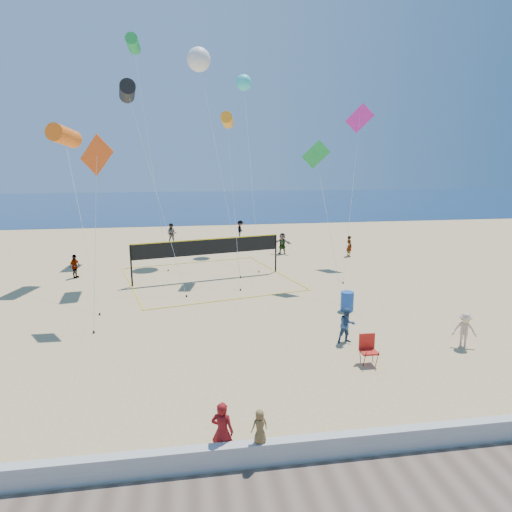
{
  "coord_description": "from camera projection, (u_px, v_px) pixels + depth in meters",
  "views": [
    {
      "loc": [
        -2.2,
        -12.71,
        7.38
      ],
      "look_at": [
        0.12,
        2.0,
        4.13
      ],
      "focal_mm": 32.0,
      "sensor_mm": 36.0,
      "label": 1
    }
  ],
  "objects": [
    {
      "name": "woman",
      "position": [
        222.0,
        432.0,
        11.18
      ],
      "size": [
        0.67,
        0.57,
        1.57
      ],
      "primitive_type": "imported",
      "rotation": [
        0.0,
        0.0,
        2.74
      ],
      "color": "maroon",
      "rests_on": "ground"
    },
    {
      "name": "far_person_3",
      "position": [
        172.0,
        234.0,
        39.11
      ],
      "size": [
        1.0,
        0.85,
        1.79
      ],
      "primitive_type": "imported",
      "rotation": [
        0.0,
        0.0,
        -0.21
      ],
      "color": "gray",
      "rests_on": "ground"
    },
    {
      "name": "trash_barrel",
      "position": [
        347.0,
        301.0,
        22.27
      ],
      "size": [
        0.8,
        0.8,
        0.95
      ],
      "primitive_type": "cylinder",
      "rotation": [
        0.0,
        0.0,
        0.33
      ],
      "color": "#1947A5",
      "rests_on": "ground"
    },
    {
      "name": "kite_0",
      "position": [
        64.0,
        136.0,
        26.38
      ],
      "size": [
        3.42,
        8.53,
        9.24
      ],
      "rotation": [
        0.0,
        0.0,
        -0.23
      ],
      "color": "orange",
      "rests_on": "ground"
    },
    {
      "name": "kite_4",
      "position": [
        317.0,
        162.0,
        25.61
      ],
      "size": [
        1.58,
        4.61,
        8.31
      ],
      "rotation": [
        0.0,
        0.0,
        -0.08
      ],
      "color": "green",
      "rests_on": "ground"
    },
    {
      "name": "far_person_4",
      "position": [
        240.0,
        230.0,
        41.86
      ],
      "size": [
        0.93,
        1.21,
        1.66
      ],
      "primitive_type": "imported",
      "rotation": [
        0.0,
        0.0,
        1.23
      ],
      "color": "gray",
      "rests_on": "ground"
    },
    {
      "name": "far_person_2",
      "position": [
        349.0,
        246.0,
        34.37
      ],
      "size": [
        0.45,
        0.62,
        1.57
      ],
      "primitive_type": "imported",
      "rotation": [
        0.0,
        0.0,
        1.71
      ],
      "color": "gray",
      "rests_on": "ground"
    },
    {
      "name": "kite_8",
      "position": [
        133.0,
        44.0,
        32.84
      ],
      "size": [
        2.57,
        7.72,
        15.92
      ],
      "rotation": [
        0.0,
        0.0,
        -0.03
      ],
      "color": "green",
      "rests_on": "ground"
    },
    {
      "name": "volleyball_net",
      "position": [
        208.0,
        251.0,
        27.83
      ],
      "size": [
        11.19,
        11.08,
        2.5
      ],
      "rotation": [
        0.0,
        0.0,
        0.23
      ],
      "color": "black",
      "rests_on": "ground"
    },
    {
      "name": "bystander_b",
      "position": [
        465.0,
        330.0,
        17.95
      ],
      "size": [
        1.04,
        0.83,
        1.42
      ],
      "primitive_type": "imported",
      "rotation": [
        0.0,
        0.0,
        -0.38
      ],
      "color": "#D6AD8F",
      "rests_on": "ground"
    },
    {
      "name": "toddler",
      "position": [
        260.0,
        426.0,
        10.98
      ],
      "size": [
        0.46,
        0.35,
        0.85
      ],
      "primitive_type": "imported",
      "rotation": [
        0.0,
        0.0,
        3.36
      ],
      "color": "brown",
      "rests_on": "seawall"
    },
    {
      "name": "seawall",
      "position": [
        283.0,
        451.0,
        11.22
      ],
      "size": [
        32.0,
        0.3,
        0.6
      ],
      "primitive_type": "cube",
      "color": "silver",
      "rests_on": "ground"
    },
    {
      "name": "kite_3",
      "position": [
        97.0,
        162.0,
        19.94
      ],
      "size": [
        1.61,
        2.64,
        8.36
      ],
      "rotation": [
        0.0,
        0.0,
        -0.35
      ],
      "color": "#E95016",
      "rests_on": "ground"
    },
    {
      "name": "far_person_0",
      "position": [
        75.0,
        266.0,
        28.2
      ],
      "size": [
        0.7,
        0.94,
        1.48
      ],
      "primitive_type": "imported",
      "rotation": [
        0.0,
        0.0,
        1.12
      ],
      "color": "gray",
      "rests_on": "ground"
    },
    {
      "name": "kite_1",
      "position": [
        127.0,
        91.0,
        25.9
      ],
      "size": [
        3.57,
        5.5,
        11.6
      ],
      "rotation": [
        0.0,
        0.0,
        0.14
      ],
      "color": "black",
      "rests_on": "ground"
    },
    {
      "name": "kite_7",
      "position": [
        244.0,
        83.0,
        35.39
      ],
      "size": [
        1.46,
        9.5,
        13.62
      ],
      "rotation": [
        0.0,
        0.0,
        -0.21
      ],
      "color": "#38DAE3",
      "rests_on": "ground"
    },
    {
      "name": "far_person_1",
      "position": [
        282.0,
        243.0,
        35.23
      ],
      "size": [
        1.57,
        1.1,
        1.63
      ],
      "primitive_type": "imported",
      "rotation": [
        0.0,
        0.0,
        -0.46
      ],
      "color": "gray",
      "rests_on": "ground"
    },
    {
      "name": "camp_chair",
      "position": [
        368.0,
        347.0,
        16.53
      ],
      "size": [
        0.6,
        0.74,
        1.21
      ],
      "rotation": [
        0.0,
        0.0,
        -0.02
      ],
      "color": "red",
      "rests_on": "ground"
    },
    {
      "name": "kite_5",
      "position": [
        359.0,
        125.0,
        31.14
      ],
      "size": [
        3.85,
        6.62,
        10.95
      ],
      "rotation": [
        0.0,
        0.0,
        -0.33
      ],
      "color": "#D925A1",
      "rests_on": "ground"
    },
    {
      "name": "kite_6",
      "position": [
        199.0,
        60.0,
        32.07
      ],
      "size": [
        2.92,
        8.19,
        14.9
      ],
      "rotation": [
        0.0,
        0.0,
        0.08
      ],
      "color": "white",
      "rests_on": "ground"
    },
    {
      "name": "ocean",
      "position": [
        198.0,
        203.0,
        74.01
      ],
      "size": [
        140.0,
        50.0,
        0.03
      ],
      "primitive_type": "cube",
      "color": "navy",
      "rests_on": "ground"
    },
    {
      "name": "bystander_a",
      "position": [
        347.0,
        325.0,
        18.37
      ],
      "size": [
        0.76,
        0.61,
        1.47
      ],
      "primitive_type": "imported",
      "rotation": [
        0.0,
        0.0,
        0.08
      ],
      "color": "#2F4D76",
      "rests_on": "ground"
    },
    {
      "name": "ground",
      "position": [
        262.0,
        399.0,
        14.18
      ],
      "size": [
        120.0,
        120.0,
        0.0
      ],
      "primitive_type": "plane",
      "color": "tan",
      "rests_on": "ground"
    },
    {
      "name": "kite_2",
      "position": [
        227.0,
        120.0,
        27.6
      ],
      "size": [
        0.98,
        5.07,
        10.01
      ],
      "rotation": [
        0.0,
        0.0,
        -0.17
      ],
      "color": "orange",
      "rests_on": "ground"
    }
  ]
}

